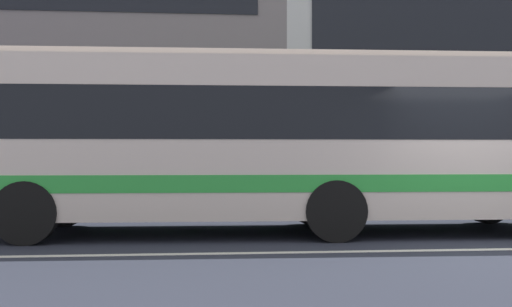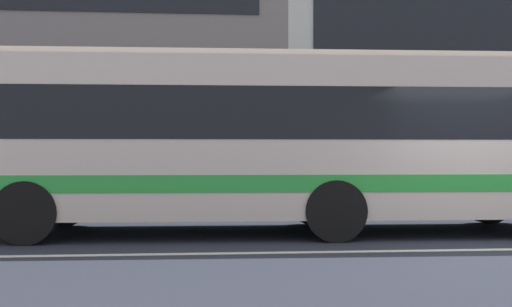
% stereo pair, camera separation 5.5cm
% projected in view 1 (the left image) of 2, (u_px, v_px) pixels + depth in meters
% --- Properties ---
extents(ground_plane, '(160.00, 160.00, 0.00)m').
position_uv_depth(ground_plane, '(495.00, 250.00, 8.82)').
color(ground_plane, '#292C3A').
extents(lane_centre_line, '(60.00, 0.16, 0.01)m').
position_uv_depth(lane_centre_line, '(495.00, 249.00, 8.82)').
color(lane_centre_line, silver).
rests_on(lane_centre_line, ground_plane).
extents(hedge_row_far, '(20.45, 1.10, 1.03)m').
position_uv_depth(hedge_row_far, '(431.00, 191.00, 14.53)').
color(hedge_row_far, '#18491B').
rests_on(hedge_row_far, ground_plane).
extents(transit_bus, '(10.58, 2.84, 3.13)m').
position_uv_depth(transit_bus, '(288.00, 137.00, 10.74)').
color(transit_bus, beige).
rests_on(transit_bus, ground_plane).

